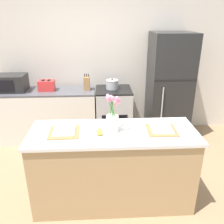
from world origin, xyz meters
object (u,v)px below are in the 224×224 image
(toaster, at_px, (47,85))
(cooking_pot, at_px, (112,84))
(knife_block, at_px, (87,83))
(flower_vase, at_px, (113,119))
(plate_setting_left, at_px, (64,132))
(refrigerator, at_px, (169,88))
(plate_setting_right, at_px, (162,130))
(microwave, at_px, (11,83))
(stove_range, at_px, (114,114))
(pear_figurine, at_px, (99,131))

(toaster, xyz_separation_m, cooking_pot, (1.09, 0.04, -0.01))
(toaster, bearing_deg, knife_block, 0.15)
(cooking_pot, bearing_deg, toaster, -177.82)
(flower_vase, distance_m, toaster, 1.89)
(plate_setting_left, distance_m, toaster, 1.68)
(refrigerator, height_order, plate_setting_left, refrigerator)
(flower_vase, relative_size, knife_block, 1.53)
(plate_setting_right, bearing_deg, refrigerator, 71.76)
(microwave, bearing_deg, plate_setting_left, -56.45)
(stove_range, distance_m, pear_figurine, 1.78)
(flower_vase, distance_m, plate_setting_left, 0.53)
(plate_setting_left, bearing_deg, cooking_pot, 70.09)
(refrigerator, xyz_separation_m, pear_figurine, (-1.20, -1.69, 0.05))
(flower_vase, distance_m, microwave, 2.25)
(stove_range, relative_size, pear_figurine, 7.73)
(microwave, bearing_deg, toaster, -0.56)
(stove_range, xyz_separation_m, pear_figurine, (-0.25, -1.68, 0.51))
(stove_range, distance_m, knife_block, 0.72)
(refrigerator, relative_size, plate_setting_left, 5.62)
(stove_range, relative_size, microwave, 1.87)
(microwave, xyz_separation_m, knife_block, (1.24, -0.00, -0.02))
(refrigerator, relative_size, plate_setting_right, 5.62)
(flower_vase, relative_size, pear_figurine, 3.58)
(plate_setting_right, bearing_deg, cooking_pot, 105.10)
(toaster, height_order, microwave, microwave)
(stove_range, height_order, plate_setting_right, plate_setting_right)
(microwave, distance_m, knife_block, 1.24)
(toaster, distance_m, microwave, 0.57)
(stove_range, bearing_deg, plate_setting_left, -111.06)
(knife_block, bearing_deg, microwave, 179.82)
(pear_figurine, distance_m, knife_block, 1.69)
(flower_vase, relative_size, plate_setting_right, 1.28)
(knife_block, bearing_deg, flower_vase, -77.94)
(pear_figurine, relative_size, plate_setting_right, 0.36)
(microwave, bearing_deg, knife_block, -0.18)
(flower_vase, height_order, pear_figurine, flower_vase)
(plate_setting_right, bearing_deg, pear_figurine, -173.51)
(refrigerator, distance_m, microwave, 2.64)
(stove_range, height_order, pear_figurine, pear_figurine)
(microwave, height_order, knife_block, same)
(flower_vase, xyz_separation_m, plate_setting_left, (-0.51, -0.01, -0.14))
(refrigerator, distance_m, cooking_pot, 0.98)
(stove_range, relative_size, flower_vase, 2.16)
(stove_range, bearing_deg, toaster, -179.68)
(flower_vase, height_order, knife_block, flower_vase)
(pear_figurine, bearing_deg, stove_range, 81.64)
(pear_figurine, bearing_deg, cooking_pot, 82.60)
(pear_figurine, relative_size, knife_block, 0.43)
(refrigerator, xyz_separation_m, plate_setting_left, (-1.57, -1.61, 0.02))
(knife_block, bearing_deg, toaster, -179.85)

